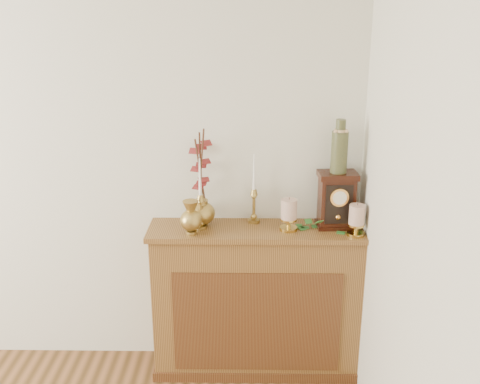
{
  "coord_description": "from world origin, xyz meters",
  "views": [
    {
      "loc": [
        1.35,
        -0.85,
        2.15
      ],
      "look_at": [
        1.3,
        2.05,
        1.16
      ],
      "focal_mm": 42.0,
      "sensor_mm": 36.0,
      "label": 1
    }
  ],
  "objects_px": {
    "candlestick_center": "(254,200)",
    "ginger_jar": "(201,180)",
    "mantel_clock": "(337,200)",
    "bud_vase": "(191,218)",
    "candlestick_left": "(201,206)",
    "ceramic_vase": "(339,149)"
  },
  "relations": [
    {
      "from": "ginger_jar",
      "to": "ceramic_vase",
      "type": "xyz_separation_m",
      "value": [
        0.76,
        -0.05,
        0.2
      ]
    },
    {
      "from": "ginger_jar",
      "to": "mantel_clock",
      "type": "distance_m",
      "value": 0.77
    },
    {
      "from": "candlestick_center",
      "to": "ginger_jar",
      "type": "xyz_separation_m",
      "value": [
        -0.3,
        -0.01,
        0.12
      ]
    },
    {
      "from": "candlestick_center",
      "to": "ceramic_vase",
      "type": "xyz_separation_m",
      "value": [
        0.46,
        -0.06,
        0.32
      ]
    },
    {
      "from": "bud_vase",
      "to": "ginger_jar",
      "type": "distance_m",
      "value": 0.25
    },
    {
      "from": "candlestick_left",
      "to": "bud_vase",
      "type": "distance_m",
      "value": 0.1
    },
    {
      "from": "candlestick_left",
      "to": "ginger_jar",
      "type": "distance_m",
      "value": 0.15
    },
    {
      "from": "candlestick_center",
      "to": "ginger_jar",
      "type": "bearing_deg",
      "value": -178.81
    },
    {
      "from": "ginger_jar",
      "to": "ceramic_vase",
      "type": "height_order",
      "value": "ceramic_vase"
    },
    {
      "from": "mantel_clock",
      "to": "candlestick_center",
      "type": "bearing_deg",
      "value": 169.22
    },
    {
      "from": "bud_vase",
      "to": "ceramic_vase",
      "type": "relative_size",
      "value": 0.66
    },
    {
      "from": "candlestick_center",
      "to": "ceramic_vase",
      "type": "distance_m",
      "value": 0.57
    },
    {
      "from": "candlestick_center",
      "to": "bud_vase",
      "type": "bearing_deg",
      "value": -151.87
    },
    {
      "from": "candlestick_center",
      "to": "mantel_clock",
      "type": "bearing_deg",
      "value": -7.15
    },
    {
      "from": "bud_vase",
      "to": "candlestick_center",
      "type": "bearing_deg",
      "value": 28.13
    },
    {
      "from": "candlestick_left",
      "to": "mantel_clock",
      "type": "height_order",
      "value": "candlestick_left"
    },
    {
      "from": "bud_vase",
      "to": "ginger_jar",
      "type": "bearing_deg",
      "value": 75.69
    },
    {
      "from": "ginger_jar",
      "to": "bud_vase",
      "type": "bearing_deg",
      "value": -104.31
    },
    {
      "from": "candlestick_left",
      "to": "ceramic_vase",
      "type": "height_order",
      "value": "ceramic_vase"
    },
    {
      "from": "bud_vase",
      "to": "mantel_clock",
      "type": "distance_m",
      "value": 0.82
    },
    {
      "from": "candlestick_center",
      "to": "ginger_jar",
      "type": "relative_size",
      "value": 0.72
    },
    {
      "from": "candlestick_left",
      "to": "candlestick_center",
      "type": "xyz_separation_m",
      "value": [
        0.3,
        0.1,
        0.0
      ]
    }
  ]
}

